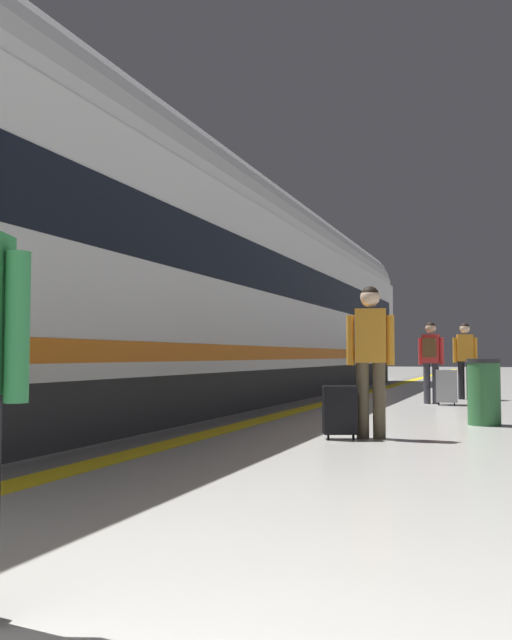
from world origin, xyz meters
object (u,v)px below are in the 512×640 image
at_px(passenger_near, 370,350).
at_px(suitcase_far, 480,384).
at_px(passenger_mid, 431,355).
at_px(suitcase_mid, 447,386).
at_px(waste_bin, 484,392).
at_px(passenger_far, 465,355).
at_px(suitcase_near, 340,410).
at_px(high_speed_train, 144,260).

xyz_separation_m(passenger_near, suitcase_far, (0.95, 7.44, -0.67)).
height_order(passenger_mid, suitcase_mid, passenger_mid).
bearing_deg(waste_bin, passenger_far, 95.51).
height_order(suitcase_near, suitcase_far, suitcase_far).
height_order(passenger_near, passenger_mid, passenger_near).
height_order(passenger_far, suitcase_far, passenger_far).
xyz_separation_m(suitcase_near, suitcase_far, (1.27, 7.64, 0.03)).
bearing_deg(suitcase_near, waste_bin, 56.15).
xyz_separation_m(passenger_mid, waste_bin, (1.11, -4.01, -0.51)).
bearing_deg(waste_bin, passenger_near, -120.07).
distance_m(passenger_near, passenger_mid, 6.05).
bearing_deg(waste_bin, suitcase_near, -123.85).
height_order(suitcase_near, suitcase_mid, suitcase_mid).
xyz_separation_m(high_speed_train, passenger_near, (4.02, -1.82, -1.48)).
distance_m(passenger_near, passenger_far, 7.80).
bearing_deg(suitcase_far, passenger_mid, -122.24).
bearing_deg(passenger_near, suitcase_far, 82.75).
distance_m(passenger_far, suitcase_far, 0.77).
relative_size(high_speed_train, passenger_near, 19.76).
height_order(suitcase_mid, suitcase_far, suitcase_mid).
relative_size(high_speed_train, passenger_mid, 21.47).
xyz_separation_m(high_speed_train, suitcase_mid, (4.41, 3.90, -2.14)).
distance_m(suitcase_near, suitcase_mid, 5.96).
distance_m(passenger_mid, suitcase_mid, 0.75).
relative_size(passenger_far, suitcase_far, 2.54).
height_order(passenger_near, waste_bin, passenger_near).
bearing_deg(passenger_near, high_speed_train, 155.60).
bearing_deg(passenger_far, suitcase_far, -45.92).
bearing_deg(waste_bin, passenger_mid, 105.49).
bearing_deg(high_speed_train, suitcase_far, 48.49).
bearing_deg(passenger_mid, high_speed_train, -134.09).
bearing_deg(passenger_near, suitcase_near, -148.13).
relative_size(passenger_near, suitcase_mid, 2.59).
xyz_separation_m(suitcase_near, passenger_mid, (0.39, 6.25, 0.63)).
bearing_deg(waste_bin, high_speed_train, -177.64).
relative_size(passenger_far, waste_bin, 1.84).
height_order(suitcase_near, passenger_mid, passenger_mid).
height_order(passenger_near, suitcase_mid, passenger_near).
bearing_deg(high_speed_train, suitcase_near, -28.67).
bearing_deg(passenger_far, waste_bin, -84.49).
bearing_deg(suitcase_mid, high_speed_train, -138.56).
xyz_separation_m(passenger_far, suitcase_far, (0.32, -0.33, -0.61)).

